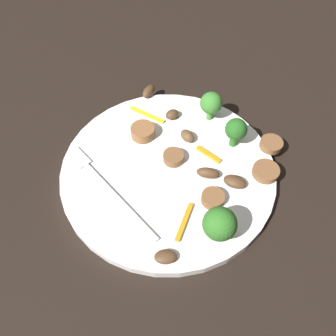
{
  "coord_description": "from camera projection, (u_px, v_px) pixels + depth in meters",
  "views": [
    {
      "loc": [
        -0.13,
        0.24,
        0.39
      ],
      "look_at": [
        0.0,
        0.0,
        0.01
      ],
      "focal_mm": 37.5,
      "sensor_mm": 36.0,
      "label": 1
    }
  ],
  "objects": [
    {
      "name": "ground_plane",
      "position": [
        168.0,
        174.0,
        0.48
      ],
      "size": [
        1.4,
        1.4,
        0.0
      ],
      "primitive_type": "plane",
      "color": "black"
    },
    {
      "name": "plate",
      "position": [
        168.0,
        171.0,
        0.47
      ],
      "size": [
        0.29,
        0.29,
        0.01
      ],
      "primitive_type": "cylinder",
      "color": "white",
      "rests_on": "ground_plane"
    },
    {
      "name": "fork",
      "position": [
        104.0,
        184.0,
        0.45
      ],
      "size": [
        0.17,
        0.07,
        0.0
      ],
      "rotation": [
        0.0,
        0.0,
        -0.35
      ],
      "color": "silver",
      "rests_on": "plate"
    },
    {
      "name": "broccoli_floret_0",
      "position": [
        220.0,
        224.0,
        0.38
      ],
      "size": [
        0.04,
        0.04,
        0.05
      ],
      "color": "#347525",
      "rests_on": "plate"
    },
    {
      "name": "broccoli_floret_1",
      "position": [
        211.0,
        104.0,
        0.5
      ],
      "size": [
        0.03,
        0.03,
        0.05
      ],
      "color": "#408630",
      "rests_on": "plate"
    },
    {
      "name": "broccoli_floret_2",
      "position": [
        236.0,
        130.0,
        0.47
      ],
      "size": [
        0.03,
        0.03,
        0.05
      ],
      "color": "#296420",
      "rests_on": "plate"
    },
    {
      "name": "sausage_slice_0",
      "position": [
        143.0,
        132.0,
        0.49
      ],
      "size": [
        0.05,
        0.05,
        0.02
      ],
      "primitive_type": "cylinder",
      "rotation": [
        0.0,
        0.0,
        0.95
      ],
      "color": "brown",
      "rests_on": "plate"
    },
    {
      "name": "sausage_slice_1",
      "position": [
        266.0,
        171.0,
        0.46
      ],
      "size": [
        0.05,
        0.05,
        0.01
      ],
      "primitive_type": "cylinder",
      "rotation": [
        0.0,
        0.0,
        2.68
      ],
      "color": "brown",
      "rests_on": "plate"
    },
    {
      "name": "sausage_slice_2",
      "position": [
        213.0,
        198.0,
        0.43
      ],
      "size": [
        0.03,
        0.03,
        0.01
      ],
      "primitive_type": "cylinder",
      "rotation": [
        0.0,
        0.0,
        3.04
      ],
      "color": "brown",
      "rests_on": "plate"
    },
    {
      "name": "sausage_slice_3",
      "position": [
        175.0,
        158.0,
        0.47
      ],
      "size": [
        0.04,
        0.04,
        0.01
      ],
      "primitive_type": "cylinder",
      "rotation": [
        0.0,
        0.0,
        2.73
      ],
      "color": "brown",
      "rests_on": "plate"
    },
    {
      "name": "sausage_slice_4",
      "position": [
        271.0,
        144.0,
        0.48
      ],
      "size": [
        0.04,
        0.04,
        0.01
      ],
      "primitive_type": "cylinder",
      "rotation": [
        0.0,
        0.0,
        1.23
      ],
      "color": "brown",
      "rests_on": "plate"
    },
    {
      "name": "mushroom_0",
      "position": [
        235.0,
        182.0,
        0.45
      ],
      "size": [
        0.03,
        0.02,
        0.01
      ],
      "primitive_type": "ellipsoid",
      "rotation": [
        0.0,
        0.0,
        3.26
      ],
      "color": "#4C331E",
      "rests_on": "plate"
    },
    {
      "name": "mushroom_1",
      "position": [
        172.0,
        114.0,
        0.52
      ],
      "size": [
        0.02,
        0.03,
        0.01
      ],
      "primitive_type": "ellipsoid",
      "rotation": [
        0.0,
        0.0,
        4.18
      ],
      "color": "#4C331E",
      "rests_on": "plate"
    },
    {
      "name": "mushroom_2",
      "position": [
        149.0,
        91.0,
        0.54
      ],
      "size": [
        0.01,
        0.03,
        0.01
      ],
      "primitive_type": "ellipsoid",
      "rotation": [
        0.0,
        0.0,
        4.72
      ],
      "color": "#4C331E",
      "rests_on": "plate"
    },
    {
      "name": "mushroom_3",
      "position": [
        208.0,
        173.0,
        0.45
      ],
      "size": [
        0.03,
        0.02,
        0.01
      ],
      "primitive_type": "ellipsoid",
      "rotation": [
        0.0,
        0.0,
        0.31
      ],
      "color": "#4C331E",
      "rests_on": "plate"
    },
    {
      "name": "mushroom_4",
      "position": [
        185.0,
        135.0,
        0.49
      ],
      "size": [
        0.03,
        0.02,
        0.01
      ],
      "primitive_type": "ellipsoid",
      "rotation": [
        0.0,
        0.0,
        2.7
      ],
      "color": "brown",
      "rests_on": "plate"
    },
    {
      "name": "mushroom_5",
      "position": [
        166.0,
        257.0,
        0.39
      ],
      "size": [
        0.03,
        0.03,
        0.01
      ],
      "primitive_type": "ellipsoid",
      "rotation": [
        0.0,
        0.0,
        3.66
      ],
      "color": "#4C331E",
      "rests_on": "plate"
    },
    {
      "name": "pepper_strip_0",
      "position": [
        147.0,
        115.0,
        0.52
      ],
      "size": [
        0.06,
        0.01,
        0.0
      ],
      "primitive_type": "cube",
      "rotation": [
        0.0,
        0.0,
        3.09
      ],
      "color": "yellow",
      "rests_on": "plate"
    },
    {
      "name": "pepper_strip_1",
      "position": [
        209.0,
        154.0,
        0.48
      ],
      "size": [
        0.04,
        0.01,
        0.0
      ],
      "primitive_type": "cube",
      "rotation": [
        0.0,
        0.0,
        2.92
      ],
      "color": "orange",
      "rests_on": "plate"
    },
    {
      "name": "pepper_strip_2",
      "position": [
        184.0,
        222.0,
        0.42
      ],
      "size": [
        0.01,
        0.05,
        0.0
      ],
      "primitive_type": "cube",
      "rotation": [
        0.0,
        0.0,
        1.71
      ],
      "color": "orange",
      "rests_on": "plate"
    }
  ]
}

